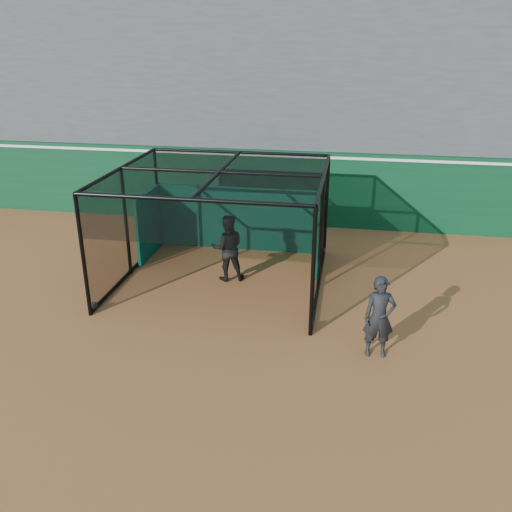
# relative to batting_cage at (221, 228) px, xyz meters

# --- Properties ---
(ground) EXTENTS (120.00, 120.00, 0.00)m
(ground) POSITION_rel_batting_cage_xyz_m (0.15, -3.58, -1.44)
(ground) COLOR brown
(ground) RESTS_ON ground
(outfield_wall) EXTENTS (50.00, 0.50, 2.50)m
(outfield_wall) POSITION_rel_batting_cage_xyz_m (0.15, 4.92, -0.15)
(outfield_wall) COLOR #0B3D1F
(outfield_wall) RESTS_ON ground
(grandstand) EXTENTS (50.00, 7.85, 8.95)m
(grandstand) POSITION_rel_batting_cage_xyz_m (0.15, 8.69, 3.03)
(grandstand) COLOR #4C4C4F
(grandstand) RESTS_ON ground
(batting_cage) EXTENTS (5.16, 4.90, 2.89)m
(batting_cage) POSITION_rel_batting_cage_xyz_m (0.00, 0.00, 0.00)
(batting_cage) COLOR black
(batting_cage) RESTS_ON ground
(batter) EXTENTS (1.01, 0.89, 1.76)m
(batter) POSITION_rel_batting_cage_xyz_m (0.15, 0.09, -0.56)
(batter) COLOR black
(batter) RESTS_ON ground
(on_deck_player) EXTENTS (0.67, 0.48, 1.70)m
(on_deck_player) POSITION_rel_batting_cage_xyz_m (3.90, -2.96, -0.59)
(on_deck_player) COLOR black
(on_deck_player) RESTS_ON ground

